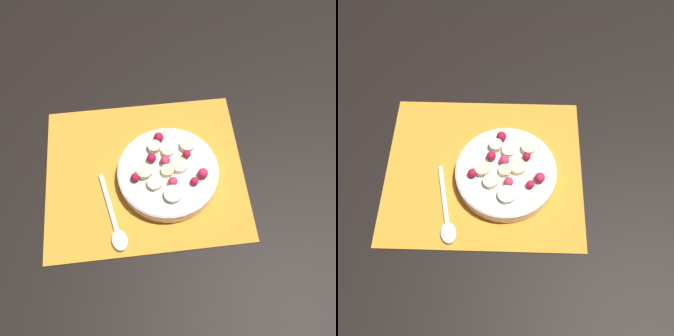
% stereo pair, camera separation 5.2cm
% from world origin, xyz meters
% --- Properties ---
extents(ground_plane, '(3.00, 3.00, 0.00)m').
position_xyz_m(ground_plane, '(0.00, 0.00, 0.00)').
color(ground_plane, black).
extents(placemat, '(0.42, 0.36, 0.01)m').
position_xyz_m(placemat, '(0.00, 0.00, 0.00)').
color(placemat, orange).
rests_on(placemat, ground_plane).
extents(fruit_bowl, '(0.21, 0.21, 0.05)m').
position_xyz_m(fruit_bowl, '(0.05, -0.02, 0.03)').
color(fruit_bowl, white).
rests_on(fruit_bowl, placemat).
extents(spoon, '(0.06, 0.18, 0.01)m').
position_xyz_m(spoon, '(-0.07, -0.12, 0.01)').
color(spoon, silver).
rests_on(spoon, placemat).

